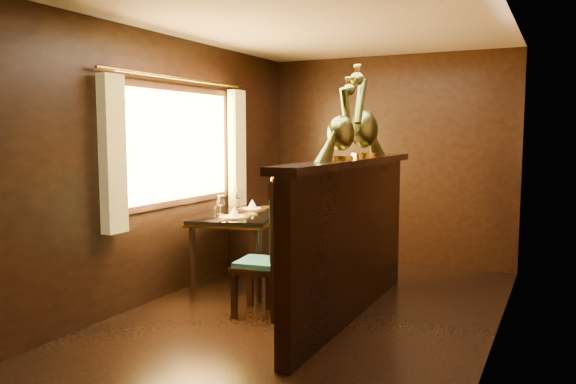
% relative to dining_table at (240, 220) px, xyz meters
% --- Properties ---
extents(ground, '(5.00, 5.00, 0.00)m').
position_rel_dining_table_xyz_m(ground, '(1.05, -0.75, -0.69)').
color(ground, black).
rests_on(ground, ground).
extents(room_shell, '(3.04, 5.04, 2.52)m').
position_rel_dining_table_xyz_m(room_shell, '(0.97, -0.73, 0.90)').
color(room_shell, black).
rests_on(room_shell, ground).
extents(partition, '(0.26, 2.70, 1.36)m').
position_rel_dining_table_xyz_m(partition, '(1.37, -0.45, 0.03)').
color(partition, black).
rests_on(partition, ground).
extents(dining_table, '(1.11, 1.45, 0.96)m').
position_rel_dining_table_xyz_m(dining_table, '(0.00, 0.00, 0.00)').
color(dining_table, black).
rests_on(dining_table, ground).
extents(chair_left, '(0.49, 0.51, 1.23)m').
position_rel_dining_table_xyz_m(chair_left, '(0.78, -0.73, -0.05)').
color(chair_left, black).
rests_on(chair_left, ground).
extents(chair_right, '(0.50, 0.52, 1.21)m').
position_rel_dining_table_xyz_m(chair_right, '(0.90, -0.36, -0.06)').
color(chair_right, black).
rests_on(chair_right, ground).
extents(peacock_left, '(0.21, 0.56, 0.67)m').
position_rel_dining_table_xyz_m(peacock_left, '(1.38, -0.72, 1.01)').
color(peacock_left, '#17452F').
rests_on(peacock_left, partition).
extents(peacock_right, '(0.25, 0.67, 0.79)m').
position_rel_dining_table_xyz_m(peacock_right, '(1.38, -0.16, 1.07)').
color(peacock_right, '#17452F').
rests_on(peacock_right, partition).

